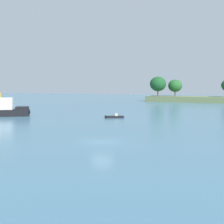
{
  "coord_description": "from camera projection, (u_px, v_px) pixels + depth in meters",
  "views": [
    {
      "loc": [
        16.66,
        -33.36,
        6.66
      ],
      "look_at": [
        -10.92,
        26.66,
        1.2
      ],
      "focal_mm": 50.94,
      "sensor_mm": 36.0,
      "label": 1
    }
  ],
  "objects": [
    {
      "name": "ground_plane",
      "position": [
        102.0,
        142.0,
        37.69
      ],
      "size": [
        400.0,
        400.0,
        0.0
      ],
      "primitive_type": "plane",
      "color": "teal"
    },
    {
      "name": "fishing_skiff",
      "position": [
        115.0,
        117.0,
        65.97
      ],
      "size": [
        3.79,
        2.91,
        0.92
      ],
      "color": "black",
      "rests_on": "ground"
    },
    {
      "name": "tugboat",
      "position": [
        7.0,
        110.0,
        69.71
      ],
      "size": [
        9.83,
        8.17,
        5.26
      ],
      "color": "black",
      "rests_on": "ground"
    }
  ]
}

